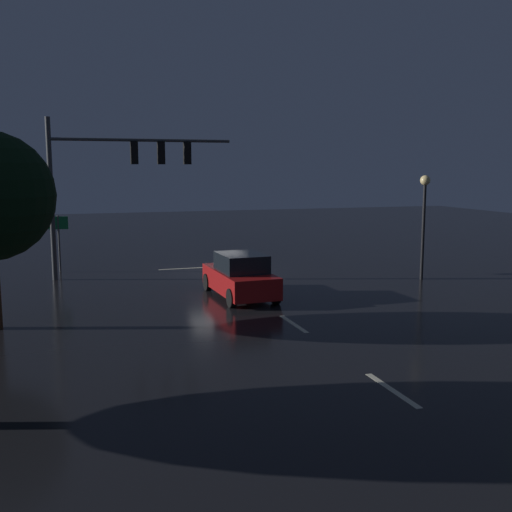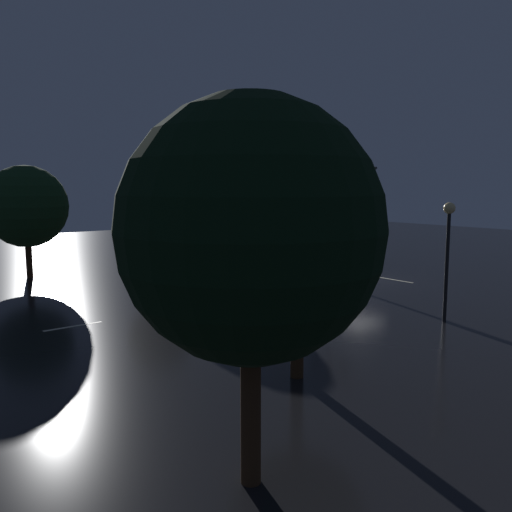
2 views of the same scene
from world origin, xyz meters
TOP-DOWN VIEW (x-y plane):
  - ground_plane at (0.00, 0.00)m, footprint 80.00×80.00m
  - traffic_signal_assembly at (4.38, -0.34)m, footprint 8.13×0.47m
  - lane_dash_far at (0.00, 4.00)m, footprint 0.16×2.20m
  - lane_dash_mid at (0.00, 10.00)m, footprint 0.16×2.20m
  - lane_dash_near at (0.00, 16.00)m, footprint 0.16×2.20m
  - stop_bar at (0.00, -1.52)m, footprint 5.00×0.16m
  - car_approaching at (0.47, 5.61)m, footprint 2.04×4.42m
  - street_lamp_left_kerb at (-8.22, 4.57)m, footprint 0.44×0.44m
  - route_sign at (7.05, -2.34)m, footprint 0.90×0.19m

SIDE VIEW (x-z plane):
  - ground_plane at x=0.00m, z-range 0.00..0.00m
  - lane_dash_far at x=0.00m, z-range 0.00..0.01m
  - lane_dash_mid at x=0.00m, z-range 0.00..0.01m
  - lane_dash_near at x=0.00m, z-range 0.00..0.01m
  - stop_bar at x=0.00m, z-range 0.00..0.01m
  - car_approaching at x=0.47m, z-range -0.05..1.65m
  - route_sign at x=7.05m, z-range 0.60..3.29m
  - street_lamp_left_kerb at x=-8.22m, z-range 0.96..5.55m
  - traffic_signal_assembly at x=4.38m, z-range 1.37..8.44m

